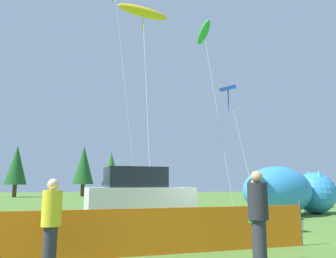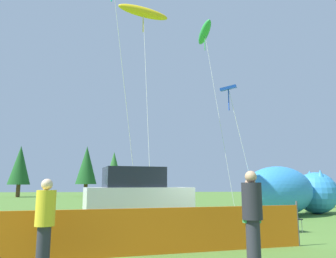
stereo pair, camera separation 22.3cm
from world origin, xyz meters
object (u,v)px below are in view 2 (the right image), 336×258
(folding_chair, at_px, (290,217))
(spectator_in_blue_shirt, at_px, (45,220))
(kite_green_fish, at_px, (205,33))
(parked_car, at_px, (137,199))
(kite_yellow_hero, at_px, (143,13))
(inflatable_cat, at_px, (290,193))
(spectator_in_black_shirt, at_px, (252,217))
(spectator_in_white_shirt, at_px, (252,213))
(kite_blue_box, at_px, (229,90))

(folding_chair, bearing_deg, spectator_in_blue_shirt, -159.02)
(kite_green_fish, bearing_deg, parked_car, -118.12)
(kite_yellow_hero, bearing_deg, inflatable_cat, -10.00)
(folding_chair, bearing_deg, parked_car, 155.10)
(spectator_in_black_shirt, bearing_deg, spectator_in_white_shirt, -97.11)
(parked_car, xyz_separation_m, spectator_in_white_shirt, (2.41, -5.73, -0.05))
(spectator_in_white_shirt, xyz_separation_m, kite_green_fish, (2.01, 14.01, 10.86))
(inflatable_cat, xyz_separation_m, spectator_in_blue_shirt, (-9.85, -10.37, -0.24))
(inflatable_cat, height_order, spectator_in_blue_shirt, inflatable_cat)
(parked_car, height_order, kite_yellow_hero, kite_yellow_hero)
(inflatable_cat, relative_size, kite_green_fish, 0.50)
(spectator_in_black_shirt, bearing_deg, kite_blue_box, 76.10)
(spectator_in_white_shirt, height_order, kite_green_fish, kite_green_fish)
(spectator_in_black_shirt, relative_size, kite_blue_box, 0.24)
(inflatable_cat, height_order, kite_blue_box, kite_blue_box)
(spectator_in_black_shirt, height_order, kite_green_fish, kite_green_fish)
(folding_chair, height_order, kite_green_fish, kite_green_fish)
(inflatable_cat, bearing_deg, kite_blue_box, 148.82)
(spectator_in_white_shirt, bearing_deg, kite_yellow_hero, 100.77)
(folding_chair, height_order, spectator_in_blue_shirt, spectator_in_blue_shirt)
(spectator_in_blue_shirt, height_order, kite_blue_box, kite_blue_box)
(kite_green_fish, relative_size, kite_blue_box, 1.73)
(inflatable_cat, distance_m, kite_green_fish, 11.91)
(inflatable_cat, xyz_separation_m, spectator_in_black_shirt, (-5.66, -10.27, -0.22))
(kite_blue_box, bearing_deg, kite_green_fish, 101.33)
(spectator_in_black_shirt, height_order, kite_yellow_hero, kite_yellow_hero)
(inflatable_cat, height_order, spectator_in_black_shirt, inflatable_cat)
(folding_chair, relative_size, kite_green_fish, 0.07)
(spectator_in_blue_shirt, relative_size, kite_green_fish, 0.14)
(kite_green_fish, bearing_deg, folding_chair, -84.82)
(spectator_in_blue_shirt, bearing_deg, kite_yellow_hero, 80.65)
(inflatable_cat, bearing_deg, kite_yellow_hero, 146.84)
(folding_chair, bearing_deg, spectator_in_black_shirt, -134.63)
(parked_car, relative_size, spectator_in_white_shirt, 2.20)
(spectator_in_white_shirt, height_order, kite_blue_box, kite_blue_box)
(spectator_in_blue_shirt, bearing_deg, kite_green_fish, 66.20)
(folding_chair, distance_m, spectator_in_white_shirt, 5.35)
(parked_car, height_order, spectator_in_black_shirt, parked_car)
(folding_chair, relative_size, kite_yellow_hero, 0.07)
(kite_green_fish, bearing_deg, spectator_in_white_shirt, -98.17)
(spectator_in_black_shirt, bearing_deg, inflatable_cat, 61.13)
(parked_car, distance_m, inflatable_cat, 9.31)
(kite_yellow_hero, bearing_deg, spectator_in_white_shirt, -79.23)
(inflatable_cat, distance_m, spectator_in_black_shirt, 11.73)
(parked_car, relative_size, kite_green_fish, 0.33)
(inflatable_cat, distance_m, kite_yellow_hero, 13.44)
(kite_green_fish, relative_size, kite_yellow_hero, 1.01)
(spectator_in_black_shirt, bearing_deg, kite_yellow_hero, 100.90)
(folding_chair, bearing_deg, inflatable_cat, 53.07)
(parked_car, bearing_deg, spectator_in_blue_shirt, -120.68)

